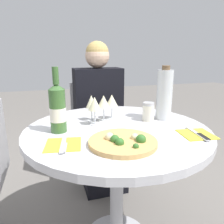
{
  "coord_description": "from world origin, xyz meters",
  "views": [
    {
      "loc": [
        -0.34,
        -1.04,
        1.11
      ],
      "look_at": [
        -0.04,
        -0.04,
        0.83
      ],
      "focal_mm": 35.0,
      "sensor_mm": 36.0,
      "label": 1
    }
  ],
  "objects_px": {
    "pizza_large": "(123,142)",
    "wine_bottle": "(58,108)",
    "dining_table": "(117,147)",
    "seated_diner": "(101,123)",
    "tall_carafe": "(164,94)",
    "chair_behind_diner": "(97,130)"
  },
  "relations": [
    {
      "from": "dining_table",
      "to": "seated_diner",
      "type": "relative_size",
      "value": 0.8
    },
    {
      "from": "dining_table",
      "to": "pizza_large",
      "type": "xyz_separation_m",
      "value": [
        -0.04,
        -0.22,
        0.13
      ]
    },
    {
      "from": "dining_table",
      "to": "chair_behind_diner",
      "type": "distance_m",
      "value": 0.83
    },
    {
      "from": "wine_bottle",
      "to": "dining_table",
      "type": "bearing_deg",
      "value": -5.49
    },
    {
      "from": "chair_behind_diner",
      "to": "pizza_large",
      "type": "bearing_deg",
      "value": 83.45
    },
    {
      "from": "chair_behind_diner",
      "to": "pizza_large",
      "type": "height_order",
      "value": "chair_behind_diner"
    },
    {
      "from": "chair_behind_diner",
      "to": "tall_carafe",
      "type": "relative_size",
      "value": 2.73
    },
    {
      "from": "dining_table",
      "to": "wine_bottle",
      "type": "relative_size",
      "value": 3.01
    },
    {
      "from": "pizza_large",
      "to": "seated_diner",
      "type": "bearing_deg",
      "value": 82.42
    },
    {
      "from": "seated_diner",
      "to": "wine_bottle",
      "type": "distance_m",
      "value": 0.79
    },
    {
      "from": "pizza_large",
      "to": "wine_bottle",
      "type": "distance_m",
      "value": 0.37
    },
    {
      "from": "wine_bottle",
      "to": "pizza_large",
      "type": "bearing_deg",
      "value": -44.11
    },
    {
      "from": "seated_diner",
      "to": "tall_carafe",
      "type": "bearing_deg",
      "value": 112.16
    },
    {
      "from": "tall_carafe",
      "to": "seated_diner",
      "type": "bearing_deg",
      "value": 112.16
    },
    {
      "from": "dining_table",
      "to": "seated_diner",
      "type": "bearing_deg",
      "value": 83.77
    },
    {
      "from": "chair_behind_diner",
      "to": "tall_carafe",
      "type": "distance_m",
      "value": 0.89
    },
    {
      "from": "seated_diner",
      "to": "tall_carafe",
      "type": "height_order",
      "value": "seated_diner"
    },
    {
      "from": "dining_table",
      "to": "tall_carafe",
      "type": "xyz_separation_m",
      "value": [
        0.31,
        0.07,
        0.26
      ]
    },
    {
      "from": "seated_diner",
      "to": "pizza_large",
      "type": "bearing_deg",
      "value": 82.42
    },
    {
      "from": "wine_bottle",
      "to": "tall_carafe",
      "type": "relative_size",
      "value": 1.02
    },
    {
      "from": "wine_bottle",
      "to": "seated_diner",
      "type": "bearing_deg",
      "value": 59.68
    },
    {
      "from": "dining_table",
      "to": "pizza_large",
      "type": "relative_size",
      "value": 3.24
    }
  ]
}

